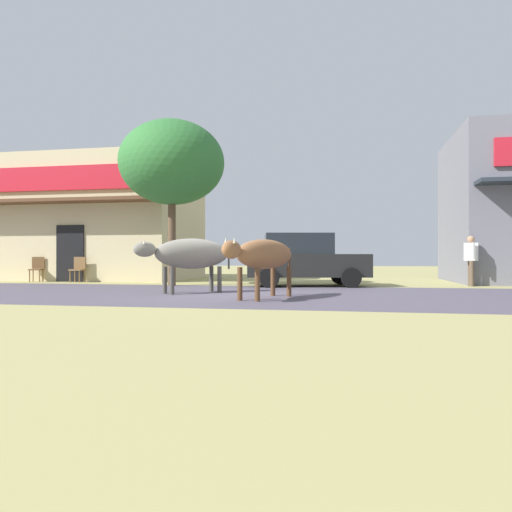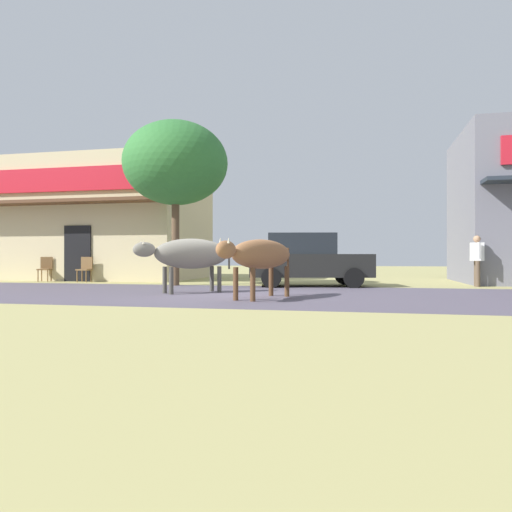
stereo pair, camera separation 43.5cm
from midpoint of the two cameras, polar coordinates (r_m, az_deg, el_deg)
ground at (r=11.98m, az=-1.93°, el=-4.48°), size 80.00×80.00×0.00m
asphalt_road at (r=11.98m, az=-1.93°, el=-4.47°), size 72.00×6.80×0.00m
storefront_left_cafe at (r=22.04m, az=-17.62°, el=3.92°), size 8.73×6.25×4.93m
roadside_tree at (r=16.03m, az=-8.66°, el=10.70°), size 3.36×3.36×5.28m
parked_hatchback_car at (r=15.29m, az=6.83°, el=-0.39°), size 4.02×2.56×1.64m
cow_near_brown at (r=12.34m, az=-6.77°, el=0.21°), size 2.15×2.10×1.38m
cow_far_dark at (r=10.55m, az=1.73°, el=0.13°), size 1.34×2.76×1.29m
pedestrian_by_shop at (r=16.46m, az=25.24°, el=-0.09°), size 0.43×0.61×1.57m
cafe_chair_near_tree at (r=19.79m, az=-22.95°, el=-1.27°), size 0.54×0.54×0.92m
cafe_chair_by_doorway at (r=18.75m, az=-18.83°, el=-1.34°), size 0.47×0.47×0.92m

